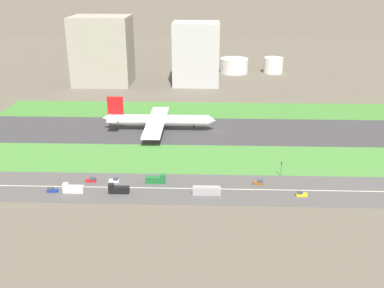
{
  "coord_description": "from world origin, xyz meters",
  "views": [
    {
      "loc": [
        -6.13,
        -239.3,
        84.92
      ],
      "look_at": [
        -13.18,
        -36.5,
        6.0
      ],
      "focal_mm": 41.4,
      "sensor_mm": 36.0,
      "label": 1
    }
  ],
  "objects_px": {
    "terminal_building": "(102,51)",
    "fuel_tank_east": "(273,65)",
    "truck_2": "(118,189)",
    "hangar_building": "(196,54)",
    "car_2": "(115,180)",
    "truck_1": "(156,179)",
    "traffic_light": "(281,168)",
    "airliner": "(157,120)",
    "car_3": "(91,180)",
    "bus_1": "(207,191)",
    "truck_0": "(73,189)",
    "fuel_tank_west": "(204,65)",
    "car_4": "(259,183)",
    "car_5": "(301,194)",
    "car_1": "(52,190)",
    "fuel_tank_centre": "(234,66)"
  },
  "relations": [
    {
      "from": "terminal_building",
      "to": "hangar_building",
      "type": "height_order",
      "value": "terminal_building"
    },
    {
      "from": "truck_0",
      "to": "fuel_tank_centre",
      "type": "bearing_deg",
      "value": -108.4
    },
    {
      "from": "truck_0",
      "to": "bus_1",
      "type": "height_order",
      "value": "truck_0"
    },
    {
      "from": "car_4",
      "to": "truck_1",
      "type": "xyz_separation_m",
      "value": [
        -44.17,
        -0.0,
        0.75
      ]
    },
    {
      "from": "car_5",
      "to": "car_1",
      "type": "distance_m",
      "value": 102.39
    },
    {
      "from": "fuel_tank_east",
      "to": "truck_2",
      "type": "bearing_deg",
      "value": -111.91
    },
    {
      "from": "car_2",
      "to": "hangar_building",
      "type": "bearing_deg",
      "value": 80.5
    },
    {
      "from": "airliner",
      "to": "fuel_tank_east",
      "type": "relative_size",
      "value": 3.8
    },
    {
      "from": "car_3",
      "to": "fuel_tank_east",
      "type": "relative_size",
      "value": 0.26
    },
    {
      "from": "car_3",
      "to": "traffic_light",
      "type": "distance_m",
      "value": 83.32
    },
    {
      "from": "fuel_tank_west",
      "to": "car_2",
      "type": "bearing_deg",
      "value": -99.03
    },
    {
      "from": "car_2",
      "to": "bus_1",
      "type": "distance_m",
      "value": 41.12
    },
    {
      "from": "truck_0",
      "to": "traffic_light",
      "type": "distance_m",
      "value": 89.84
    },
    {
      "from": "car_1",
      "to": "car_3",
      "type": "bearing_deg",
      "value": -144.31
    },
    {
      "from": "truck_0",
      "to": "car_3",
      "type": "relative_size",
      "value": 1.91
    },
    {
      "from": "car_1",
      "to": "terminal_building",
      "type": "xyz_separation_m",
      "value": [
        -20.27,
        192.0,
        25.71
      ]
    },
    {
      "from": "airliner",
      "to": "fuel_tank_centre",
      "type": "bearing_deg",
      "value": 71.71
    },
    {
      "from": "traffic_light",
      "to": "terminal_building",
      "type": "xyz_separation_m",
      "value": [
        -117.06,
        174.01,
        22.34
      ]
    },
    {
      "from": "car_5",
      "to": "car_2",
      "type": "bearing_deg",
      "value": -7.28
    },
    {
      "from": "truck_0",
      "to": "car_2",
      "type": "bearing_deg",
      "value": -146.81
    },
    {
      "from": "truck_1",
      "to": "terminal_building",
      "type": "xyz_separation_m",
      "value": [
        -62.41,
        182.0,
        24.96
      ]
    },
    {
      "from": "truck_2",
      "to": "hangar_building",
      "type": "height_order",
      "value": "hangar_building"
    },
    {
      "from": "car_3",
      "to": "hangar_building",
      "type": "xyz_separation_m",
      "value": [
        40.62,
        182.0,
        23.55
      ]
    },
    {
      "from": "terminal_building",
      "to": "fuel_tank_west",
      "type": "xyz_separation_m",
      "value": [
        80.45,
        45.0,
        -20.17
      ]
    },
    {
      "from": "airliner",
      "to": "car_1",
      "type": "xyz_separation_m",
      "value": [
        -35.12,
        -78.0,
        -5.31
      ]
    },
    {
      "from": "truck_2",
      "to": "bus_1",
      "type": "distance_m",
      "value": 36.31
    },
    {
      "from": "car_5",
      "to": "hangar_building",
      "type": "xyz_separation_m",
      "value": [
        -47.84,
        192.0,
        23.55
      ]
    },
    {
      "from": "car_5",
      "to": "car_1",
      "type": "height_order",
      "value": "same"
    },
    {
      "from": "fuel_tank_west",
      "to": "car_4",
      "type": "bearing_deg",
      "value": -83.43
    },
    {
      "from": "truck_2",
      "to": "fuel_tank_east",
      "type": "xyz_separation_m",
      "value": [
        95.3,
        237.0,
        5.24
      ]
    },
    {
      "from": "car_3",
      "to": "truck_1",
      "type": "relative_size",
      "value": 0.52
    },
    {
      "from": "car_4",
      "to": "hangar_building",
      "type": "height_order",
      "value": "hangar_building"
    },
    {
      "from": "car_2",
      "to": "fuel_tank_west",
      "type": "xyz_separation_m",
      "value": [
        36.08,
        227.0,
        5.54
      ]
    },
    {
      "from": "airliner",
      "to": "fuel_tank_west",
      "type": "xyz_separation_m",
      "value": [
        25.07,
        159.0,
        0.24
      ]
    },
    {
      "from": "truck_1",
      "to": "traffic_light",
      "type": "xyz_separation_m",
      "value": [
        54.65,
        7.99,
        2.62
      ]
    },
    {
      "from": "car_1",
      "to": "truck_0",
      "type": "bearing_deg",
      "value": 180.0
    },
    {
      "from": "car_4",
      "to": "traffic_light",
      "type": "height_order",
      "value": "traffic_light"
    },
    {
      "from": "terminal_building",
      "to": "fuel_tank_centre",
      "type": "xyz_separation_m",
      "value": [
        107.93,
        45.0,
        -20.23
      ]
    },
    {
      "from": "truck_2",
      "to": "car_3",
      "type": "xyz_separation_m",
      "value": [
        -13.75,
        10.0,
        -0.75
      ]
    },
    {
      "from": "terminal_building",
      "to": "fuel_tank_east",
      "type": "bearing_deg",
      "value": 17.44
    },
    {
      "from": "traffic_light",
      "to": "fuel_tank_east",
      "type": "relative_size",
      "value": 0.42
    },
    {
      "from": "car_2",
      "to": "bus_1",
      "type": "relative_size",
      "value": 0.38
    },
    {
      "from": "car_3",
      "to": "fuel_tank_east",
      "type": "height_order",
      "value": "fuel_tank_east"
    },
    {
      "from": "truck_0",
      "to": "terminal_building",
      "type": "relative_size",
      "value": 0.16
    },
    {
      "from": "traffic_light",
      "to": "fuel_tank_west",
      "type": "relative_size",
      "value": 0.34
    },
    {
      "from": "traffic_light",
      "to": "airliner",
      "type": "bearing_deg",
      "value": 135.79
    },
    {
      "from": "bus_1",
      "to": "car_4",
      "type": "bearing_deg",
      "value": -155.89
    },
    {
      "from": "fuel_tank_east",
      "to": "car_4",
      "type": "bearing_deg",
      "value": -99.17
    },
    {
      "from": "truck_1",
      "to": "car_2",
      "type": "bearing_deg",
      "value": 180.0
    },
    {
      "from": "bus_1",
      "to": "hangar_building",
      "type": "distance_m",
      "value": 193.56
    }
  ]
}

